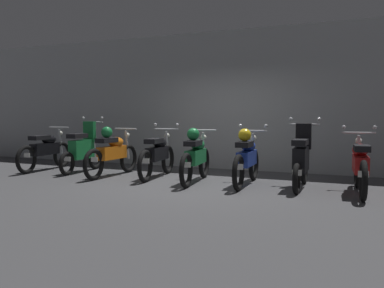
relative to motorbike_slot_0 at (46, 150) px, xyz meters
The scene contains 10 objects.
ground_plane 4.07m from the motorbike_slot_0, ahead, with size 80.00×80.00×0.00m, color #424244.
back_wall 4.70m from the motorbike_slot_0, 27.71° to the left, with size 16.04×0.30×3.37m, color #9EA0A3.
motorbike_slot_0 is the anchor object (origin of this frame).
motorbike_slot_1 1.01m from the motorbike_slot_0, ahead, with size 0.59×1.68×1.29m.
motorbike_slot_2 2.02m from the motorbike_slot_0, ahead, with size 0.56×1.95×1.08m.
motorbike_slot_3 3.02m from the motorbike_slot_0, ahead, with size 0.59×1.95×1.15m.
motorbike_slot_4 4.03m from the motorbike_slot_0, ahead, with size 0.56×1.94×1.08m.
motorbike_slot_5 5.03m from the motorbike_slot_0, ahead, with size 0.59×1.95×1.15m.
motorbike_slot_6 6.03m from the motorbike_slot_0, ahead, with size 0.59×1.68×1.29m.
motorbike_slot_7 7.04m from the motorbike_slot_0, ahead, with size 0.59×1.95×1.15m.
Camera 1 is at (3.33, -7.43, 1.36)m, focal length 39.82 mm.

